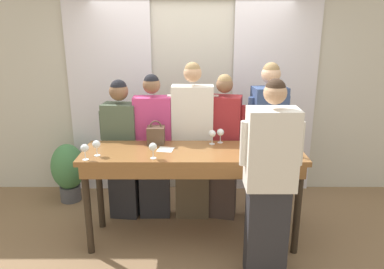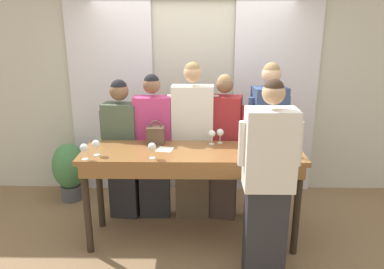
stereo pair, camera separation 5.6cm
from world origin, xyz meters
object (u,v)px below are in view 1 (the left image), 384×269
Objects in this scene: wine_glass_center_left at (84,149)px; wine_glass_front_right at (152,147)px; tasting_bar at (192,163)px; guest_cream_sweater at (192,142)px; guest_pink_top at (153,146)px; potted_plant at (68,170)px; guest_striped_shirt at (222,147)px; wine_glass_center_mid at (96,145)px; wine_glass_center_right at (220,133)px; handbag at (155,135)px; guest_olive_jacket at (121,149)px; host_pouring at (269,183)px; wine_bottle at (282,143)px; wine_glass_front_left at (254,133)px; guest_navy_coat at (266,140)px; wine_glass_front_mid at (212,134)px.

wine_glass_front_right is at bearing 3.53° from wine_glass_center_left.
wine_glass_front_right reaches higher than tasting_bar.
wine_glass_front_right is 0.84m from guest_cream_sweater.
potted_plant is (-1.15, 0.40, -0.46)m from guest_pink_top.
guest_cream_sweater is at bearing 180.00° from guest_striped_shirt.
wine_glass_center_right is at bearing 18.13° from wine_glass_center_mid.
potted_plant is at bearing 122.58° from wine_glass_center_mid.
handbag is 0.69m from wine_glass_center_right.
guest_cream_sweater is (0.82, 0.00, 0.08)m from guest_olive_jacket.
guest_cream_sweater is (0.45, 0.00, 0.06)m from guest_pink_top.
wine_glass_center_right is at bearing -18.96° from potted_plant.
wine_glass_center_right is at bearing -102.08° from guest_striped_shirt.
host_pouring reaches higher than guest_olive_jacket.
wine_glass_center_left is 1.00× the size of wine_glass_center_mid.
wine_bottle is 1.98× the size of wine_glass_center_left.
wine_glass_center_left is at bearing -176.47° from wine_glass_front_right.
tasting_bar is at bearing 7.39° from wine_glass_center_mid.
wine_glass_front_left reaches higher than tasting_bar.
guest_navy_coat is at bearing 93.21° from wine_bottle.
wine_bottle is 0.58m from host_pouring.
host_pouring reaches higher than wine_glass_center_left.
guest_navy_coat is at bearing 31.94° from tasting_bar.
wine_bottle is at bearing -21.80° from potted_plant.
wine_glass_front_mid is at bearing 119.94° from host_pouring.
guest_pink_top reaches higher than wine_glass_center_mid.
wine_glass_center_left is at bearing -142.91° from guest_cream_sweater.
tasting_bar is 0.51m from handbag.
wine_bottle reaches higher than wine_glass_front_mid.
handbag reaches higher than tasting_bar.
wine_glass_center_right is (0.09, 0.05, 0.00)m from wine_glass_front_mid.
potted_plant is (-2.45, 0.40, -0.53)m from guest_navy_coat.
guest_cream_sweater is (-0.88, 0.59, -0.18)m from wine_bottle.
guest_pink_top reaches higher than potted_plant.
guest_olive_jacket is at bearing -26.99° from potted_plant.
wine_glass_center_right is (0.30, 0.28, 0.24)m from tasting_bar.
guest_cream_sweater reaches higher than host_pouring.
handbag is 1.05m from wine_glass_front_left.
handbag reaches higher than wine_glass_center_mid.
wine_glass_center_left is 0.08× the size of guest_cream_sweater.
potted_plant is at bearing 158.20° from wine_bottle.
wine_glass_front_mid is 0.41m from guest_striped_shirt.
guest_pink_top reaches higher than wine_glass_center_left.
wine_glass_center_mid is 0.08× the size of host_pouring.
guest_olive_jacket is (-1.02, 0.30, -0.27)m from wine_glass_front_mid.
guest_striped_shirt is at bearing 64.20° from wine_glass_front_mid.
guest_navy_coat is at bearing 0.00° from guest_olive_jacket.
wine_glass_front_right is 0.56m from wine_glass_center_mid.
wine_glass_center_mid reaches higher than potted_plant.
wine_bottle is 1.98× the size of wine_glass_center_right.
guest_striped_shirt is at bearing 0.00° from guest_pink_top.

